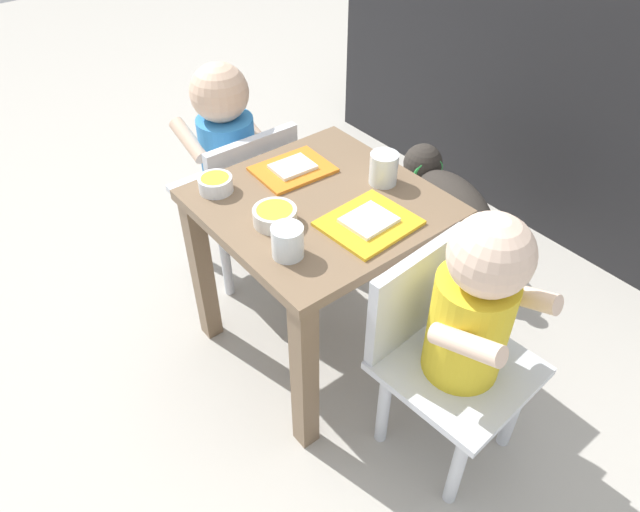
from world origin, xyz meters
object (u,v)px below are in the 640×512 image
dining_table (320,235)px  seated_child_left (230,150)px  food_tray_left (293,169)px  water_cup_left (288,243)px  water_cup_right (383,170)px  cereal_bowl_right_side (275,215)px  food_tray_right (369,222)px  cereal_bowl_left_side (216,184)px  dog (448,202)px  seated_child_right (466,316)px

dining_table → seated_child_left: 0.40m
food_tray_left → water_cup_left: size_ratio=2.73×
water_cup_right → dining_table: bearing=-102.2°
cereal_bowl_right_side → food_tray_right: bearing=49.4°
water_cup_left → water_cup_right: 0.33m
food_tray_left → cereal_bowl_left_side: cereal_bowl_left_side is taller
food_tray_right → water_cup_left: bearing=-98.2°
cereal_bowl_right_side → water_cup_right: bearing=84.2°
food_tray_right → dog: bearing=110.0°
food_tray_left → seated_child_left: bearing=-177.0°
seated_child_left → food_tray_right: size_ratio=3.31×
food_tray_right → water_cup_left: 0.19m
water_cup_left → cereal_bowl_right_side: bearing=158.3°
dining_table → dog: size_ratio=1.10×
dog → food_tray_left: 0.58m
dog → food_tray_right: bearing=-70.0°
dining_table → cereal_bowl_right_side: cereal_bowl_right_side is taller
food_tray_right → cereal_bowl_right_side: size_ratio=2.07×
water_cup_left → cereal_bowl_right_side: water_cup_left is taller
seated_child_left → food_tray_left: seated_child_left is taller
seated_child_right → cereal_bowl_left_side: bearing=-161.8°
food_tray_left → cereal_bowl_right_side: bearing=-47.1°
dining_table → water_cup_right: bearing=77.8°
seated_child_left → food_tray_left: (0.27, 0.01, 0.07)m
dining_table → seated_child_right: 0.41m
seated_child_left → cereal_bowl_left_side: seated_child_left is taller
dining_table → water_cup_left: 0.23m
cereal_bowl_left_side → food_tray_left: bearing=77.1°
food_tray_right → cereal_bowl_right_side: bearing=-130.6°
food_tray_left → food_tray_right: size_ratio=0.94×
food_tray_left → cereal_bowl_right_side: (0.14, -0.15, 0.01)m
cereal_bowl_right_side → cereal_bowl_left_side: size_ratio=1.21×
seated_child_left → water_cup_left: size_ratio=9.64×
dining_table → cereal_bowl_left_side: 0.26m
food_tray_right → cereal_bowl_left_side: cereal_bowl_left_side is taller
seated_child_right → water_cup_right: 0.40m
food_tray_left → cereal_bowl_right_side: size_ratio=1.94×
cereal_bowl_right_side → seated_child_left: bearing=161.8°
water_cup_right → seated_child_left: bearing=-161.4°
water_cup_left → cereal_bowl_left_side: size_ratio=0.86×
dining_table → water_cup_right: water_cup_right is taller
dining_table → water_cup_right: size_ratio=6.61×
dining_table → seated_child_left: (-0.40, 0.01, 0.04)m
seated_child_right → water_cup_right: seated_child_right is taller
dog → food_tray_right: size_ratio=2.30×
seated_child_left → cereal_bowl_left_side: size_ratio=8.28×
food_tray_left → dog: bearing=80.9°
seated_child_right → water_cup_left: size_ratio=9.78×
food_tray_left → food_tray_right: 0.27m
food_tray_right → water_cup_left: water_cup_left is taller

